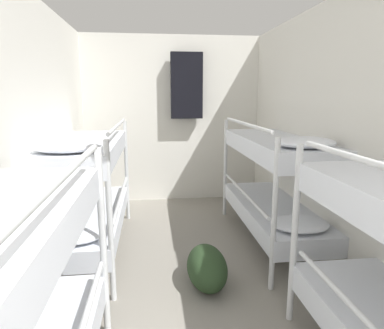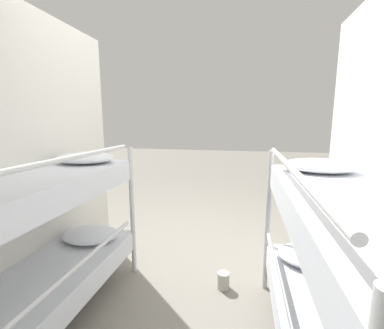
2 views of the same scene
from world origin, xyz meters
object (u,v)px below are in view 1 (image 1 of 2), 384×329
bunk_stack_left_far (87,186)px  hanging_coat (187,86)px  duffel_bag (207,267)px  bunk_stack_right_far (275,180)px

bunk_stack_left_far → hanging_coat: hanging_coat is taller
duffel_bag → hanging_coat: 2.77m
bunk_stack_right_far → bunk_stack_left_far: bearing=180.0°
duffel_bag → hanging_coat: size_ratio=0.64×
bunk_stack_right_far → hanging_coat: bearing=114.9°
duffel_bag → hanging_coat: bearing=88.1°
bunk_stack_right_far → duffel_bag: (-0.82, -0.73, -0.53)m
bunk_stack_left_far → duffel_bag: bearing=-34.7°
bunk_stack_right_far → duffel_bag: bunk_stack_right_far is taller
bunk_stack_right_far → hanging_coat: 2.01m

